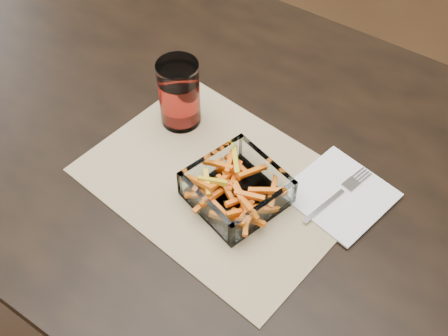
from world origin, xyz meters
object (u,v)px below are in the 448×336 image
Objects in this scene: dining_table at (181,149)px; glass_bowl at (237,190)px; tumbler at (179,95)px; fork at (339,193)px.

glass_bowl reaches higher than dining_table.
fork is (0.33, 0.01, -0.06)m from tumbler.
dining_table is at bearing 154.40° from glass_bowl.
tumbler reaches higher than glass_bowl.
tumbler is 0.83× the size of fork.
fork is at bearing 1.43° from tumbler.
dining_table is 0.25m from glass_bowl.
glass_bowl is at bearing -26.68° from tumbler.
tumbler is (-0.19, 0.10, 0.04)m from glass_bowl.
dining_table is at bearing -175.79° from tumbler.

